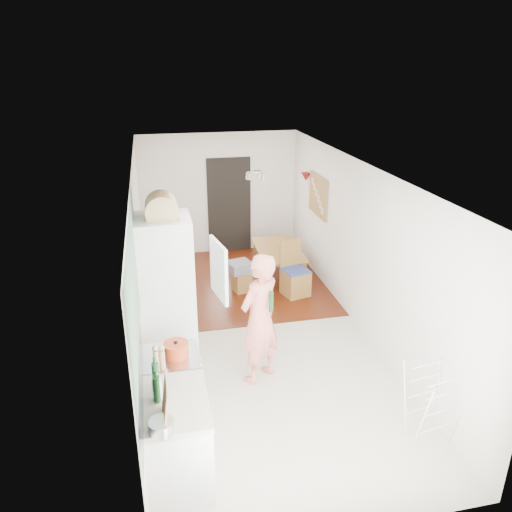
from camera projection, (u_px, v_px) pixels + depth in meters
name	position (u px, v px, depth m)	size (l,w,h in m)	color
room_shell	(255.00, 256.00, 7.06)	(3.20, 7.00, 2.50)	white
floor	(255.00, 333.00, 7.53)	(3.20, 7.00, 0.01)	silver
wood_floor_overlay	(234.00, 282.00, 9.20)	(3.20, 3.30, 0.01)	#5E190A
sage_wall_panel	(134.00, 287.00, 4.71)	(0.02, 3.00, 1.30)	slate
tile_splashback	(141.00, 383.00, 4.48)	(0.02, 1.90, 0.50)	black
doorway_recess	(229.00, 206.00, 10.35)	(0.90, 0.04, 2.00)	black
base_cabinet	(178.00, 442.00, 4.80)	(0.60, 0.90, 0.86)	white
worktop	(175.00, 403.00, 4.63)	(0.62, 0.92, 0.06)	beige
range_cooker	(173.00, 393.00, 5.48)	(0.60, 0.60, 0.88)	white
cooker_top	(170.00, 357.00, 5.30)	(0.60, 0.60, 0.04)	#B5B4B7
fridge_housing	(168.00, 300.00, 6.17)	(0.66, 0.66, 2.15)	white
fridge_door	(219.00, 270.00, 5.84)	(0.56, 0.04, 0.70)	white
fridge_interior	(191.00, 263.00, 6.06)	(0.02, 0.52, 0.66)	white
pinboard	(318.00, 196.00, 8.98)	(0.03, 0.90, 0.70)	tan
pinboard_frame	(318.00, 196.00, 8.98)	(0.01, 0.94, 0.74)	olive
wall_sconce	(306.00, 177.00, 9.49)	(0.18, 0.18, 0.16)	maroon
person	(260.00, 308.00, 6.11)	(0.74, 0.49, 2.03)	#ED8071
dining_table	(280.00, 263.00, 9.49)	(1.24, 0.69, 0.44)	olive
dining_chair	(296.00, 270.00, 8.55)	(0.41, 0.41, 0.97)	olive
stool	(242.00, 281.00, 8.80)	(0.29, 0.29, 0.38)	olive
grey_drape	(240.00, 267.00, 8.71)	(0.39, 0.39, 0.17)	gray
drying_rack	(432.00, 405.00, 5.30)	(0.44, 0.40, 0.86)	white
bread_bin	(161.00, 209.00, 5.70)	(0.40, 0.38, 0.21)	#DDB082
red_casserole	(176.00, 350.00, 5.26)	(0.27, 0.27, 0.16)	red
steel_pan	(162.00, 427.00, 4.21)	(0.22, 0.22, 0.11)	#B5B4B7
held_bottle	(271.00, 302.00, 5.97)	(0.06, 0.06, 0.26)	#16431E
bottle_a	(157.00, 389.00, 4.55)	(0.06, 0.06, 0.27)	#16431E
bottle_b	(156.00, 376.00, 4.72)	(0.07, 0.07, 0.29)	#16431E
bottle_c	(157.00, 389.00, 4.59)	(0.09, 0.09, 0.22)	silver
pepper_mill_front	(162.00, 360.00, 5.04)	(0.06, 0.06, 0.21)	#DDB082
pepper_mill_back	(156.00, 360.00, 5.03)	(0.06, 0.06, 0.22)	#DDB082
chopping_boards	(165.00, 402.00, 4.27)	(0.04, 0.31, 0.42)	#DDB082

